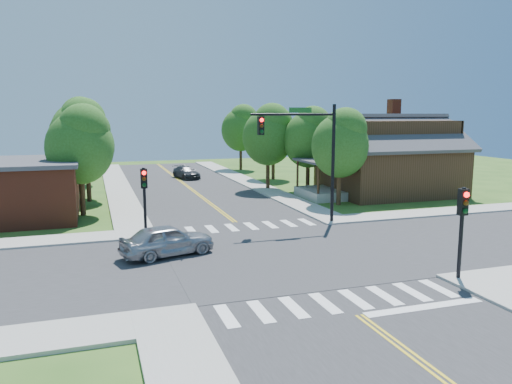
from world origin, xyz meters
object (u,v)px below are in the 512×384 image
object	(u,v)px
signal_mast_ne	(308,145)
car_silver	(167,241)
signal_pole_se	(463,216)
house_ne	(389,154)
signal_pole_nw	(144,189)
car_dgrey	(186,173)

from	to	relation	value
signal_mast_ne	car_silver	bearing A→B (deg)	-155.64
signal_pole_se	house_ne	size ratio (longest dim) A/B	0.29
house_ne	signal_pole_nw	bearing A→B (deg)	-157.31
signal_mast_ne	car_dgrey	size ratio (longest dim) A/B	1.60
signal_pole_se	car_silver	distance (m)	12.95
car_dgrey	signal_pole_nw	bearing A→B (deg)	-117.89
signal_mast_ne	signal_pole_nw	bearing A→B (deg)	-179.93
car_silver	car_dgrey	size ratio (longest dim) A/B	1.04
signal_mast_ne	car_silver	size ratio (longest dim) A/B	1.53
signal_mast_ne	signal_pole_se	world-z (taller)	signal_mast_ne
signal_pole_se	car_dgrey	size ratio (longest dim) A/B	0.84
signal_mast_ne	house_ne	bearing A→B (deg)	37.68
signal_mast_ne	signal_pole_se	xyz separation A→B (m)	(1.69, -11.21, -2.19)
signal_mast_ne	signal_pole_nw	distance (m)	9.76
car_dgrey	signal_mast_ne	bearing A→B (deg)	-95.21
car_silver	car_dgrey	world-z (taller)	car_silver
signal_pole_se	house_ne	xyz separation A→B (m)	(9.51, 19.86, 0.67)
signal_pole_nw	car_silver	xyz separation A→B (m)	(0.59, -4.03, -1.91)
signal_pole_se	car_silver	xyz separation A→B (m)	(-10.61, 7.17, -1.91)
signal_pole_nw	car_dgrey	distance (m)	24.56
car_dgrey	house_ne	bearing A→B (deg)	-58.90
signal_mast_ne	signal_pole_se	distance (m)	11.55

